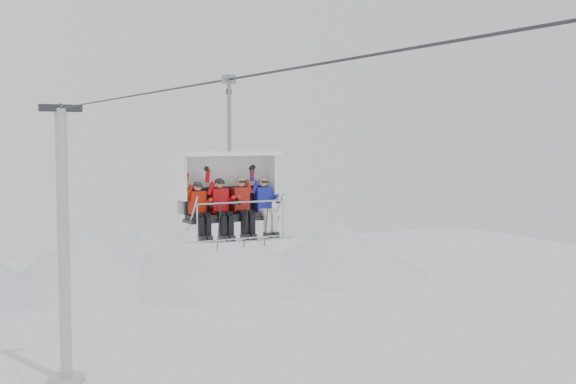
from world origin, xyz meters
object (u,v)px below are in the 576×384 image
lift_tower_right (64,265)px  skier_far_left (199,208)px  chairlift_carrier (227,185)px  skier_far_right (265,204)px  skier_center_right (242,205)px  skier_center_left (221,206)px

lift_tower_right → skier_far_left: lift_tower_right is taller
lift_tower_right → skier_far_left: 19.75m
chairlift_carrier → skier_far_right: chairlift_carrier is taller
lift_tower_right → skier_far_left: (-0.89, -19.24, 4.40)m
lift_tower_right → skier_center_right: lift_tower_right is taller
skier_center_left → skier_far_right: 1.20m
skier_far_left → skier_center_left: (0.58, 0.01, 0.03)m
skier_center_right → skier_far_right: size_ratio=1.00×
lift_tower_right → chairlift_carrier: size_ratio=3.38×
chairlift_carrier → skier_far_left: (-0.89, -0.32, -0.53)m
skier_center_right → skier_far_left: bearing=-179.5°
chairlift_carrier → lift_tower_right: bearing=90.0°
skier_center_left → skier_far_right: (1.20, -0.00, -0.00)m
skier_center_right → skier_far_right: bearing=-0.3°
lift_tower_right → skier_center_left: 19.73m
chairlift_carrier → skier_far_right: bearing=-19.3°
skier_far_right → lift_tower_right: bearing=92.6°
chairlift_carrier → skier_far_left: size_ratio=2.36×
chairlift_carrier → skier_center_left: size_ratio=2.36×
chairlift_carrier → skier_far_right: 1.07m
skier_center_left → skier_far_left: bearing=-179.1°
lift_tower_right → skier_center_left: lift_tower_right is taller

